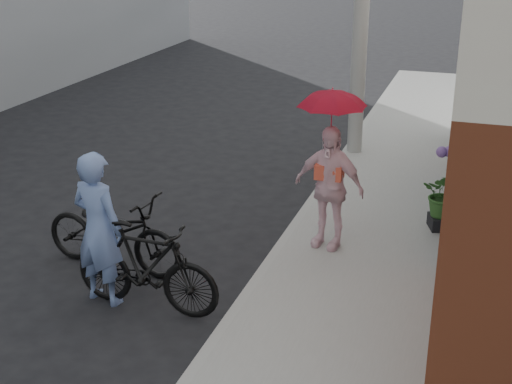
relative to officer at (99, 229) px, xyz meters
The scene contains 10 objects.
ground 1.23m from the officer, 28.09° to the left, with size 80.00×80.00×0.00m, color black.
sidewalk 3.78m from the officer, 40.28° to the left, with size 2.20×24.00×0.12m, color gray.
curb 3.02m from the officer, 55.34° to the left, with size 0.12×24.00×0.12m, color #9E9E99.
officer is the anchor object (origin of this frame).
bike_left 0.93m from the officer, 109.53° to the left, with size 0.70×2.01×1.05m, color black.
bike_right 0.72m from the officer, ahead, with size 0.52×1.83×1.10m, color black.
kimono_woman 3.08m from the officer, 43.12° to the left, with size 0.99×0.41×1.69m, color white.
parasol 3.33m from the officer, 43.12° to the left, with size 0.86×0.86×0.75m, color red.
planter 4.93m from the officer, 40.62° to the left, with size 0.35×0.35×0.19m, color black.
potted_plant 4.89m from the officer, 40.62° to the left, with size 0.61×0.53×0.67m, color #2F5F26.
Camera 1 is at (3.42, -6.98, 4.33)m, focal length 50.00 mm.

